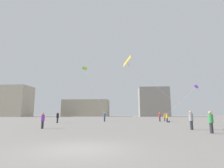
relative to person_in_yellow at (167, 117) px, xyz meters
The scene contains 16 objects.
ground_plane 25.71m from the person_in_yellow, 111.59° to the right, with size 300.00×300.00×0.00m, color gray.
person_in_yellow is the anchor object (origin of this frame).
person_in_orange 6.10m from the person_in_yellow, 81.05° to the left, with size 0.34×0.34×1.57m.
person_in_black 18.81m from the person_in_yellow, behind, with size 0.40×0.40×1.82m.
person_in_grey 14.09m from the person_in_yellow, 94.11° to the right, with size 0.40×0.40×1.82m.
person_in_blue 11.66m from the person_in_yellow, 167.00° to the left, with size 0.40×0.40×1.82m.
person_in_red 3.54m from the person_in_yellow, 99.33° to the left, with size 0.38×0.38×1.74m.
person_in_green 17.09m from the person_in_yellow, 91.99° to the right, with size 0.38×0.38×1.75m.
person_in_purple 21.16m from the person_in_yellow, 139.04° to the right, with size 0.36×0.36×1.65m.
kite_violet_diamond 7.72m from the person_in_yellow, ahead, with size 6.05×0.97×5.41m.
kite_lime_delta 19.72m from the person_in_yellow, 162.61° to the left, with size 5.54×3.19×10.40m.
kite_amber_delta 16.93m from the person_in_yellow, 116.87° to the right, with size 6.75×1.88×6.22m.
building_left_hall 83.05m from the person_in_yellow, 141.13° to the left, with size 19.27×11.34×15.17m.
building_centre_hall 69.83m from the person_in_yellow, 114.08° to the left, with size 24.79×11.72×8.89m.
building_right_hall 59.91m from the person_in_yellow, 82.72° to the left, with size 14.93×9.29×14.73m.
handbag_beside_flyer 0.85m from the person_in_yellow, 15.95° to the left, with size 0.32×0.14×0.24m, color black.
Camera 1 is at (1.97, -7.91, 1.55)m, focal length 27.92 mm.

